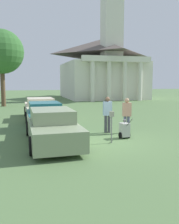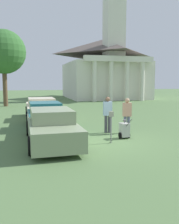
{
  "view_description": "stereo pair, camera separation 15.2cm",
  "coord_description": "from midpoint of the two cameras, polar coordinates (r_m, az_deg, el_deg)",
  "views": [
    {
      "loc": [
        -3.36,
        -9.95,
        2.57
      ],
      "look_at": [
        -0.34,
        1.32,
        1.1
      ],
      "focal_mm": 40.0,
      "sensor_mm": 36.0,
      "label": 1
    },
    {
      "loc": [
        -3.21,
        -9.99,
        2.57
      ],
      "look_at": [
        -0.34,
        1.32,
        1.1
      ],
      "focal_mm": 40.0,
      "sensor_mm": 36.0,
      "label": 2
    }
  ],
  "objects": [
    {
      "name": "person_worker",
      "position": [
        12.32,
        3.78,
        -0.06
      ],
      "size": [
        0.44,
        0.27,
        1.78
      ],
      "rotation": [
        0.0,
        0.0,
        3.02
      ],
      "color": "#3F3F47",
      "rests_on": "ground_plane"
    },
    {
      "name": "ground_plane",
      "position": [
        10.81,
        3.17,
        -6.59
      ],
      "size": [
        120.0,
        120.0,
        0.0
      ],
      "primitive_type": "plane",
      "color": "#517042"
    },
    {
      "name": "parked_car_cream",
      "position": [
        17.14,
        -11.46,
        0.7
      ],
      "size": [
        2.08,
        5.14,
        1.42
      ],
      "rotation": [
        0.0,
        0.0,
        0.01
      ],
      "color": "beige",
      "rests_on": "ground_plane"
    },
    {
      "name": "parked_car_sage",
      "position": [
        10.45,
        -9.09,
        -3.39
      ],
      "size": [
        2.01,
        5.28,
        1.43
      ],
      "rotation": [
        0.0,
        0.0,
        0.01
      ],
      "color": "gray",
      "rests_on": "ground_plane"
    },
    {
      "name": "parking_meter",
      "position": [
        10.27,
        4.66,
        -2.06
      ],
      "size": [
        0.18,
        0.09,
        1.32
      ],
      "color": "slate",
      "rests_on": "ground_plane"
    },
    {
      "name": "equipment_cart",
      "position": [
        11.29,
        7.63,
        -4.03
      ],
      "size": [
        0.48,
        0.99,
        1.0
      ],
      "rotation": [
        0.0,
        0.0,
        0.02
      ],
      "color": "#B2B2AD",
      "rests_on": "ground_plane"
    },
    {
      "name": "person_supervisor",
      "position": [
        12.36,
        8.17,
        -0.27
      ],
      "size": [
        0.46,
        0.31,
        1.72
      ],
      "rotation": [
        0.0,
        0.0,
        2.92
      ],
      "color": "#515670",
      "rests_on": "ground_plane"
    },
    {
      "name": "church",
      "position": [
        37.7,
        2.75,
        10.9
      ],
      "size": [
        10.85,
        13.17,
        21.9
      ],
      "color": "silver",
      "rests_on": "ground_plane"
    },
    {
      "name": "parked_car_teal",
      "position": [
        13.77,
        -10.55,
        -0.88
      ],
      "size": [
        2.0,
        4.63,
        1.42
      ],
      "rotation": [
        0.0,
        0.0,
        0.01
      ],
      "color": "#23666B",
      "rests_on": "ground_plane"
    },
    {
      "name": "shade_tree",
      "position": [
        26.69,
        -19.65,
        12.8
      ],
      "size": [
        4.35,
        4.35,
        7.58
      ],
      "color": "brown",
      "rests_on": "ground_plane"
    }
  ]
}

